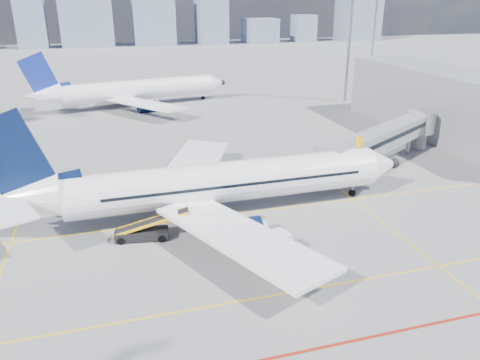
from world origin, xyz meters
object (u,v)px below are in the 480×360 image
object	(u,v)px
second_aircraft	(132,91)
main_aircraft	(211,184)
ramp_worker	(295,257)
cargo_dolly	(268,246)
baggage_tug	(281,260)
belt_loader	(144,232)

from	to	relation	value
second_aircraft	main_aircraft	bearing A→B (deg)	-97.08
main_aircraft	ramp_worker	xyz separation A→B (m)	(4.32, -11.33, -2.46)
ramp_worker	cargo_dolly	bearing A→B (deg)	51.94
baggage_tug	belt_loader	bearing A→B (deg)	126.53
second_aircraft	cargo_dolly	bearing A→B (deg)	-95.40
second_aircraft	ramp_worker	size ratio (longest dim) A/B	26.16
main_aircraft	ramp_worker	world-z (taller)	main_aircraft
main_aircraft	cargo_dolly	distance (m)	10.34
belt_loader	cargo_dolly	bearing A→B (deg)	-24.48
main_aircraft	cargo_dolly	bearing A→B (deg)	-75.88
second_aircraft	baggage_tug	bearing A→B (deg)	-95.11
baggage_tug	belt_loader	size ratio (longest dim) A/B	0.40
main_aircraft	baggage_tug	size ratio (longest dim) A/B	15.59
baggage_tug	main_aircraft	bearing A→B (deg)	90.20
main_aircraft	baggage_tug	distance (m)	12.12
baggage_tug	cargo_dolly	xyz separation A→B (m)	(-0.50, 1.66, 0.37)
belt_loader	second_aircraft	bearing A→B (deg)	96.09
second_aircraft	belt_loader	size ratio (longest dim) A/B	5.83
baggage_tug	ramp_worker	world-z (taller)	baggage_tug
belt_loader	ramp_worker	distance (m)	13.82
cargo_dolly	ramp_worker	size ratio (longest dim) A/B	2.80
second_aircraft	belt_loader	xyz separation A→B (m)	(-3.14, -56.06, -2.51)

